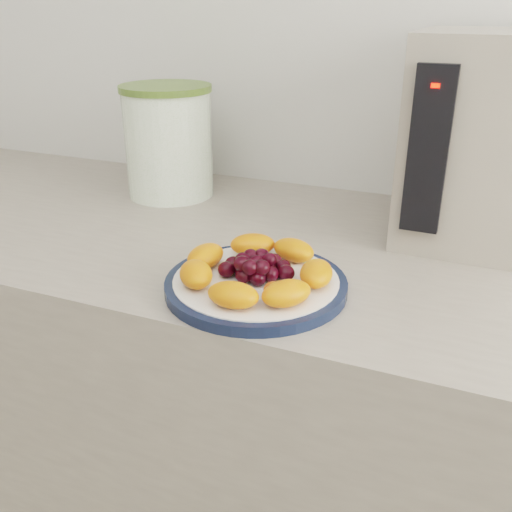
% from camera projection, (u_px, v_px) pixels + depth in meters
% --- Properties ---
extents(counter, '(3.50, 0.60, 0.90)m').
position_uv_depth(counter, '(319.00, 464.00, 1.08)').
color(counter, '#A19687').
rests_on(counter, floor).
extents(cabinet_face, '(3.48, 0.58, 0.84)m').
position_uv_depth(cabinet_face, '(318.00, 476.00, 1.10)').
color(cabinet_face, brown).
rests_on(cabinet_face, floor).
extents(plate_rim, '(0.24, 0.24, 0.01)m').
position_uv_depth(plate_rim, '(256.00, 285.00, 0.76)').
color(plate_rim, '#121D38').
rests_on(plate_rim, counter).
extents(plate_face, '(0.22, 0.22, 0.02)m').
position_uv_depth(plate_face, '(256.00, 284.00, 0.76)').
color(plate_face, white).
rests_on(plate_face, counter).
extents(canister, '(0.18, 0.18, 0.20)m').
position_uv_depth(canister, '(169.00, 145.00, 1.10)').
color(canister, '#3F7314').
rests_on(canister, counter).
extents(canister_lid, '(0.19, 0.19, 0.01)m').
position_uv_depth(canister_lid, '(165.00, 88.00, 1.06)').
color(canister_lid, '#57712F').
rests_on(canister_lid, canister).
extents(appliance_body, '(0.19, 0.26, 0.32)m').
position_uv_depth(appliance_body, '(470.00, 139.00, 0.89)').
color(appliance_body, '#A59B8B').
rests_on(appliance_body, counter).
extents(appliance_panel, '(0.05, 0.02, 0.24)m').
position_uv_depth(appliance_panel, '(428.00, 152.00, 0.80)').
color(appliance_panel, black).
rests_on(appliance_panel, appliance_body).
extents(appliance_led, '(0.01, 0.01, 0.01)m').
position_uv_depth(appliance_led, '(435.00, 86.00, 0.75)').
color(appliance_led, '#FF0C05').
rests_on(appliance_led, appliance_panel).
extents(fruit_plate, '(0.21, 0.21, 0.04)m').
position_uv_depth(fruit_plate, '(256.00, 268.00, 0.75)').
color(fruit_plate, orange).
rests_on(fruit_plate, plate_face).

